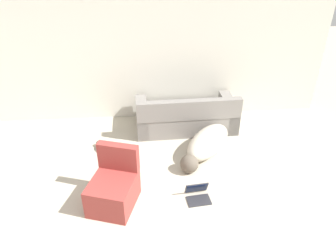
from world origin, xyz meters
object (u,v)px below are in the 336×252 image
(laptop_open, at_px, (197,193))
(side_chair, at_px, (114,188))
(dog, at_px, (206,144))
(cat, at_px, (104,147))
(couch, at_px, (186,117))

(laptop_open, xyz_separation_m, side_chair, (-1.14, -0.01, 0.20))
(dog, bearing_deg, laptop_open, 20.94)
(cat, xyz_separation_m, side_chair, (0.24, -1.24, 0.19))
(dog, xyz_separation_m, side_chair, (-1.46, -1.03, 0.07))
(couch, bearing_deg, dog, 103.66)
(dog, distance_m, cat, 1.72)
(couch, bearing_deg, laptop_open, 85.98)
(cat, distance_m, side_chair, 1.28)
(cat, xyz_separation_m, laptop_open, (1.39, -1.24, -0.01))
(cat, relative_size, laptop_open, 1.40)
(dog, distance_m, side_chair, 1.79)
(couch, distance_m, laptop_open, 1.88)
(couch, relative_size, side_chair, 2.28)
(dog, relative_size, laptop_open, 3.86)
(couch, height_order, laptop_open, couch)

